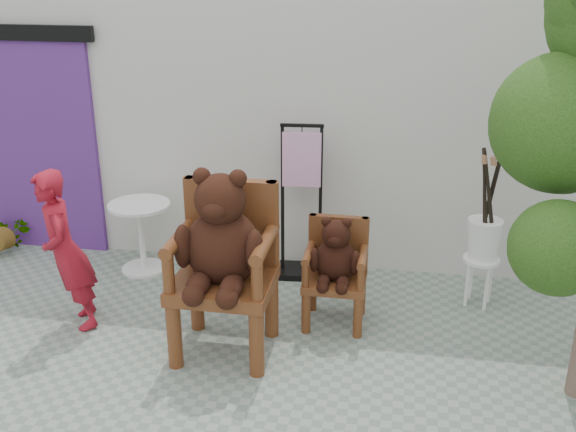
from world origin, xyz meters
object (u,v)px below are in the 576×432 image
(chair_big, at_px, (223,248))
(person, at_px, (66,251))
(display_stand, at_px, (301,219))
(cafe_table, at_px, (141,229))
(stool_bucket, at_px, (484,239))
(chair_small, at_px, (336,261))

(chair_big, relative_size, person, 1.09)
(chair_big, xyz_separation_m, display_stand, (0.38, 1.42, -0.29))
(chair_big, relative_size, cafe_table, 2.15)
(cafe_table, xyz_separation_m, stool_bucket, (3.22, -0.16, 0.20))
(chair_big, bearing_deg, display_stand, 74.90)
(chair_small, distance_m, cafe_table, 2.11)
(chair_small, xyz_separation_m, stool_bucket, (1.24, 0.53, 0.07))
(cafe_table, bearing_deg, person, -99.34)
(person, bearing_deg, chair_big, 53.87)
(chair_small, relative_size, stool_bucket, 0.67)
(chair_small, distance_m, person, 2.22)
(person, distance_m, cafe_table, 1.17)
(display_stand, bearing_deg, cafe_table, -178.36)
(person, xyz_separation_m, display_stand, (1.75, 1.30, -0.11))
(stool_bucket, bearing_deg, chair_small, -156.93)
(chair_big, bearing_deg, cafe_table, 133.42)
(chair_small, height_order, display_stand, display_stand)
(chair_big, distance_m, cafe_table, 1.77)
(chair_small, height_order, cafe_table, chair_small)
(chair_big, relative_size, display_stand, 1.00)
(person, distance_m, display_stand, 2.18)
(chair_big, distance_m, person, 1.38)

